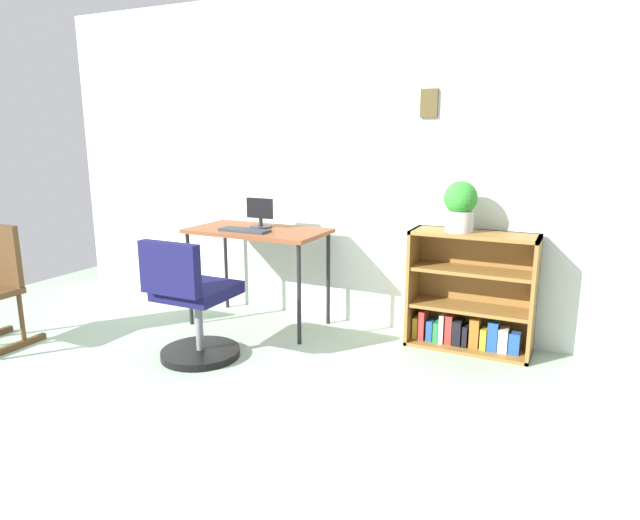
# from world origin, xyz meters

# --- Properties ---
(ground_plane) EXTENTS (6.24, 6.24, 0.00)m
(ground_plane) POSITION_xyz_m (0.00, 0.00, 0.00)
(ground_plane) COLOR #94AB95
(wall_back) EXTENTS (5.20, 0.12, 2.48)m
(wall_back) POSITION_xyz_m (0.00, 2.15, 1.24)
(wall_back) COLOR silver
(wall_back) RESTS_ON ground_plane
(desk) EXTENTS (1.03, 0.56, 0.75)m
(desk) POSITION_xyz_m (-0.47, 1.72, 0.69)
(desk) COLOR brown
(desk) RESTS_ON ground_plane
(monitor) EXTENTS (0.22, 0.17, 0.23)m
(monitor) POSITION_xyz_m (-0.49, 1.78, 0.85)
(monitor) COLOR #262628
(monitor) RESTS_ON desk
(keyboard) EXTENTS (0.38, 0.13, 0.02)m
(keyboard) POSITION_xyz_m (-0.50, 1.59, 0.76)
(keyboard) COLOR #292E34
(keyboard) RESTS_ON desk
(office_chair) EXTENTS (0.52, 0.54, 0.82)m
(office_chair) POSITION_xyz_m (-0.48, 0.94, 0.35)
(office_chair) COLOR black
(office_chair) RESTS_ON ground_plane
(bookshelf_low) EXTENTS (0.83, 0.30, 0.81)m
(bookshelf_low) POSITION_xyz_m (1.08, 1.95, 0.35)
(bookshelf_low) COLOR brown
(bookshelf_low) RESTS_ON ground_plane
(potted_plant_on_shelf) EXTENTS (0.22, 0.22, 0.34)m
(potted_plant_on_shelf) POSITION_xyz_m (0.98, 1.90, 0.99)
(potted_plant_on_shelf) COLOR #B7B2A8
(potted_plant_on_shelf) RESTS_ON bookshelf_low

